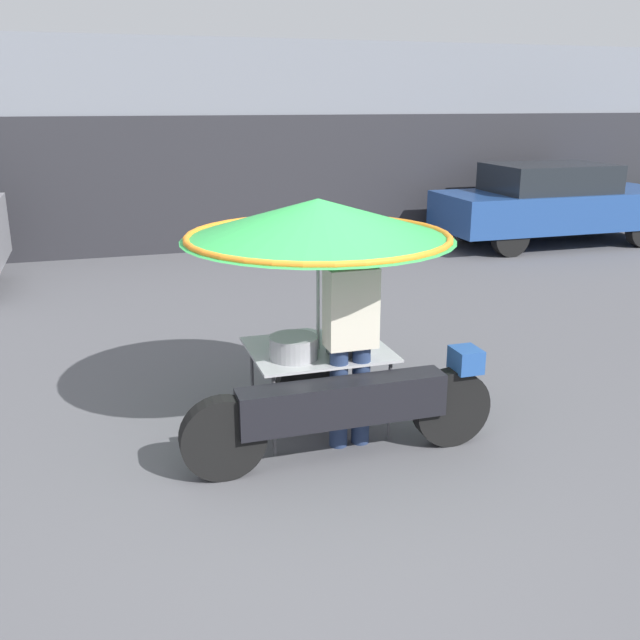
# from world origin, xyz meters

# --- Properties ---
(ground_plane) EXTENTS (36.00, 36.00, 0.00)m
(ground_plane) POSITION_xyz_m (0.00, 0.00, 0.00)
(ground_plane) COLOR #56565B
(shopfront_building) EXTENTS (28.00, 2.06, 3.58)m
(shopfront_building) POSITION_xyz_m (0.00, 9.41, 1.78)
(shopfront_building) COLOR gray
(shopfront_building) RESTS_ON ground
(vendor_motorcycle_cart) EXTENTS (2.38, 2.10, 1.87)m
(vendor_motorcycle_cart) POSITION_xyz_m (0.26, 0.94, 1.47)
(vendor_motorcycle_cart) COLOR black
(vendor_motorcycle_cart) RESTS_ON ground
(vendor_person) EXTENTS (0.38, 0.22, 1.63)m
(vendor_person) POSITION_xyz_m (0.39, 0.63, 0.91)
(vendor_person) COLOR navy
(vendor_person) RESTS_ON ground
(parked_car) EXTENTS (4.45, 1.67, 1.48)m
(parked_car) POSITION_xyz_m (6.70, 7.12, 0.77)
(parked_car) COLOR black
(parked_car) RESTS_ON ground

